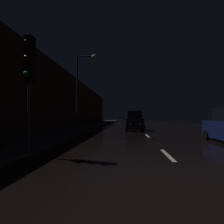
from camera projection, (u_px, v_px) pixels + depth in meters
name	position (u px, v px, depth m)	size (l,w,h in m)	color
ground	(137.00, 126.00, 28.33)	(27.99, 84.00, 0.02)	black
sidewalk_left	(92.00, 125.00, 29.04)	(4.40, 84.00, 0.15)	#33302D
building_facade_left	(70.00, 101.00, 25.90)	(0.80, 63.00, 7.95)	#472319
lane_centerline	(144.00, 133.00, 16.14)	(0.16, 17.64, 0.01)	beige
traffic_light_near_left	(29.00, 69.00, 6.79)	(0.35, 0.48, 4.86)	#38383A
streetlamp_overhead	(83.00, 81.00, 13.60)	(1.70, 0.44, 6.61)	#2D2D30
car_approaching_headlights	(134.00, 121.00, 19.57)	(2.06, 4.45, 2.24)	black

